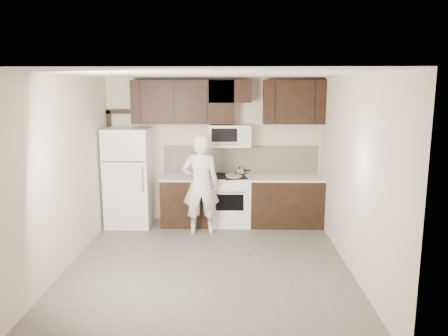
{
  "coord_description": "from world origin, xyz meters",
  "views": [
    {
      "loc": [
        0.35,
        -5.9,
        2.54
      ],
      "look_at": [
        0.21,
        0.9,
        1.26
      ],
      "focal_mm": 35.0,
      "sensor_mm": 36.0,
      "label": 1
    }
  ],
  "objects_px": {
    "microwave": "(230,136)",
    "person": "(201,185)",
    "stove": "(230,200)",
    "refrigerator": "(129,177)"
  },
  "relations": [
    {
      "from": "stove",
      "to": "microwave",
      "type": "height_order",
      "value": "microwave"
    },
    {
      "from": "microwave",
      "to": "person",
      "type": "distance_m",
      "value": 1.11
    },
    {
      "from": "stove",
      "to": "microwave",
      "type": "distance_m",
      "value": 1.2
    },
    {
      "from": "microwave",
      "to": "person",
      "type": "relative_size",
      "value": 0.44
    },
    {
      "from": "microwave",
      "to": "refrigerator",
      "type": "xyz_separation_m",
      "value": [
        -1.85,
        -0.17,
        -0.75
      ]
    },
    {
      "from": "stove",
      "to": "microwave",
      "type": "xyz_separation_m",
      "value": [
        -0.0,
        0.12,
        1.19
      ]
    },
    {
      "from": "stove",
      "to": "refrigerator",
      "type": "relative_size",
      "value": 0.52
    },
    {
      "from": "stove",
      "to": "person",
      "type": "distance_m",
      "value": 0.82
    },
    {
      "from": "stove",
      "to": "refrigerator",
      "type": "xyz_separation_m",
      "value": [
        -1.85,
        -0.05,
        0.44
      ]
    },
    {
      "from": "microwave",
      "to": "refrigerator",
      "type": "bearing_deg",
      "value": -174.85
    }
  ]
}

